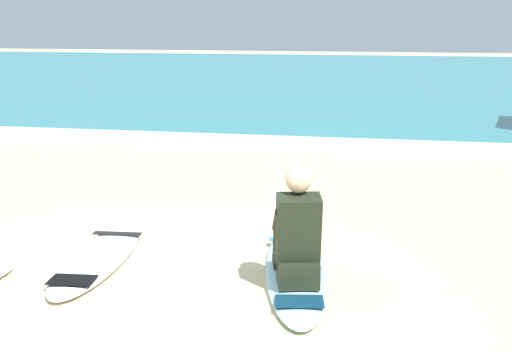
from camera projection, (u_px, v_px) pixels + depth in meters
ground_plane at (134, 295)px, 5.34m from camera, size 80.00×80.00×0.00m
sea at (338, 77)px, 24.62m from camera, size 80.00×28.00×0.10m
breaking_foam at (274, 143)px, 11.53m from camera, size 80.00×0.90×0.11m
surfboard_main at (296, 269)px, 5.81m from camera, size 0.91×2.47×0.08m
surfer_seated at (297, 237)px, 5.39m from camera, size 0.49×0.76×0.95m
surfboard_spare_near at (99, 257)px, 6.10m from camera, size 0.71×2.06×0.08m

